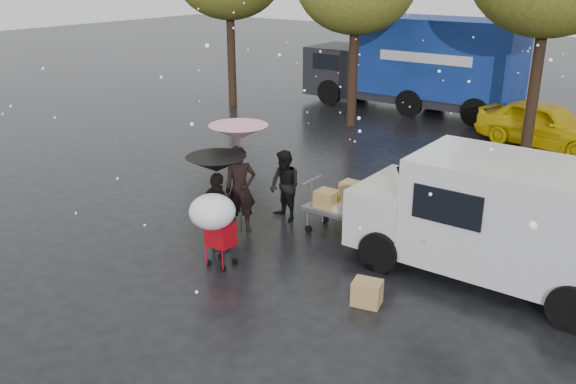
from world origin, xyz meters
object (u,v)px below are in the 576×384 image
Objects in this scene: person_pink at (240,190)px; vendor_cart at (345,203)px; shopping_cart at (214,215)px; white_van at (501,218)px; blue_truck at (417,64)px; yellow_taxi at (546,125)px; person_black at (218,212)px.

person_pink is 1.21× the size of vendor_cart.
vendor_cart is at bearing -25.78° from person_pink.
vendor_cart is at bearing 66.51° from shopping_cart.
vendor_cart is 1.04× the size of shopping_cart.
blue_truck is at bearing 121.18° from white_van.
yellow_taxi is (3.42, 10.36, -0.21)m from person_pink.
shopping_cart is at bearing -113.49° from vendor_cart.
person_black is at bearing 176.16° from yellow_taxi.
blue_truck reaches higher than shopping_cart.
person_pink is at bearing -167.79° from white_van.
blue_truck reaches higher than person_black.
white_van reaches higher than vendor_cart.
yellow_taxi is at bearing 16.84° from person_pink.
yellow_taxi is (1.52, 9.31, -0.02)m from vendor_cart.
white_van reaches higher than yellow_taxi.
blue_truck is (-2.82, 14.43, 0.69)m from shopping_cart.
yellow_taxi is at bearing -99.60° from person_black.
blue_truck reaches higher than yellow_taxi.
person_black is 2.60m from vendor_cart.
vendor_cart is at bearing -71.32° from blue_truck.
vendor_cart is 12.47m from blue_truck.
white_van is 1.18× the size of yellow_taxi.
person_black is 11.74m from yellow_taxi.
person_pink is at bearing 114.97° from shopping_cart.
person_pink reaches higher than vendor_cart.
shopping_cart is 5.06m from white_van.
white_van reaches higher than person_black.
blue_truck is (-3.98, 11.77, 1.03)m from vendor_cart.
blue_truck is at bearing -74.33° from person_black.
blue_truck is (-7.11, 11.74, 0.60)m from white_van.
yellow_taxi is (5.50, -2.47, -1.05)m from blue_truck.
shopping_cart is 0.18× the size of blue_truck.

